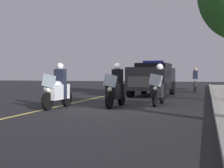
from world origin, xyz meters
name	(u,v)px	position (x,y,z in m)	size (l,w,h in m)	color
ground_plane	(110,108)	(0.00, 0.00, 0.00)	(80.00, 80.00, 0.00)	black
curb_strip	(217,109)	(0.00, 3.90, 0.07)	(48.00, 0.24, 0.15)	#9E9B93
lane_stripe_center	(59,106)	(0.00, -2.13, 0.00)	(48.00, 0.12, 0.01)	#E0D14C
police_motorcycle_lead_left	(58,90)	(0.75, -1.83, 0.70)	(2.14, 0.60, 1.72)	black
police_motorcycle_lead_right	(116,89)	(-0.36, 0.13, 0.70)	(2.14, 0.60, 1.72)	black
police_motorcycle_trailing	(159,88)	(-1.54, 1.65, 0.70)	(2.14, 0.60, 1.72)	black
police_suv	(153,78)	(-7.01, 0.54, 1.07)	(5.00, 2.29, 2.05)	black
cyclist_background	(195,80)	(-11.11, 2.80, 0.84)	(1.76, 0.33, 1.69)	black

